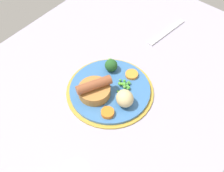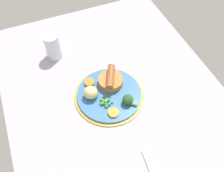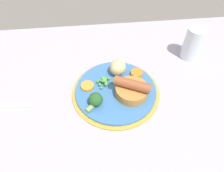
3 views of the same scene
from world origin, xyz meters
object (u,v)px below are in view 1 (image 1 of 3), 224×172
at_px(fork, 167,32).
at_px(potato_chunk_0, 125,98).
at_px(dinner_plate, 110,91).
at_px(carrot_slice_3, 132,74).
at_px(broccoli_floret_near, 111,65).
at_px(carrot_slice_1, 108,113).
at_px(sausage_pudding, 94,90).
at_px(pea_pile, 124,85).

bearing_deg(fork, potato_chunk_0, 19.02).
bearing_deg(dinner_plate, potato_chunk_0, 77.94).
height_order(dinner_plate, carrot_slice_3, carrot_slice_3).
xyz_separation_m(broccoli_floret_near, carrot_slice_1, (0.13, 0.10, -0.01)).
bearing_deg(fork, broccoli_floret_near, -1.20).
distance_m(sausage_pudding, fork, 0.37).
bearing_deg(sausage_pudding, dinner_plate, 178.38).
bearing_deg(carrot_slice_3, fork, -172.57).
distance_m(sausage_pudding, broccoli_floret_near, 0.11).
height_order(dinner_plate, carrot_slice_1, carrot_slice_1).
bearing_deg(broccoli_floret_near, carrot_slice_1, -9.70).
relative_size(dinner_plate, sausage_pudding, 2.49).
relative_size(dinner_plate, pea_pile, 4.92).
bearing_deg(sausage_pudding, potato_chunk_0, 133.83).
xyz_separation_m(pea_pile, fork, (-0.30, -0.04, -0.02)).
distance_m(dinner_plate, carrot_slice_1, 0.09).
height_order(sausage_pudding, carrot_slice_1, sausage_pudding).
relative_size(sausage_pudding, carrot_slice_1, 2.83).
xyz_separation_m(dinner_plate, potato_chunk_0, (0.01, 0.07, 0.03)).
bearing_deg(fork, pea_pile, 13.99).
relative_size(pea_pile, carrot_slice_3, 1.37).
relative_size(sausage_pudding, pea_pile, 1.97).
height_order(carrot_slice_3, fork, carrot_slice_3).
bearing_deg(sausage_pudding, carrot_slice_1, 94.33).
relative_size(sausage_pudding, potato_chunk_0, 1.96).
bearing_deg(fork, carrot_slice_1, 15.20).
xyz_separation_m(carrot_slice_3, fork, (-0.25, -0.03, -0.02)).
xyz_separation_m(dinner_plate, carrot_slice_3, (-0.08, 0.02, 0.01)).
bearing_deg(carrot_slice_1, potato_chunk_0, 166.11).
distance_m(broccoli_floret_near, carrot_slice_3, 0.07).
relative_size(potato_chunk_0, carrot_slice_3, 1.38).
bearing_deg(potato_chunk_0, pea_pile, -141.19).
bearing_deg(sausage_pudding, fork, -155.23).
bearing_deg(broccoli_floret_near, potato_chunk_0, 9.87).
distance_m(pea_pile, carrot_slice_1, 0.11).
bearing_deg(potato_chunk_0, broccoli_floret_near, -123.95).
relative_size(potato_chunk_0, fork, 0.30).
relative_size(sausage_pudding, broccoli_floret_near, 2.05).
relative_size(broccoli_floret_near, carrot_slice_1, 1.38).
height_order(broccoli_floret_near, fork, broccoli_floret_near).
xyz_separation_m(potato_chunk_0, carrot_slice_3, (-0.10, -0.05, -0.02)).
xyz_separation_m(pea_pile, broccoli_floret_near, (-0.03, -0.08, 0.01)).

